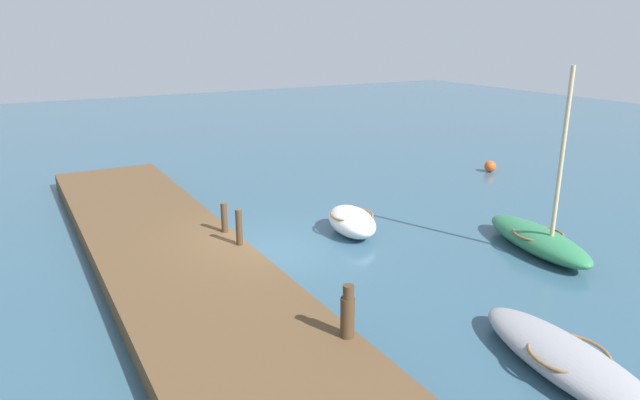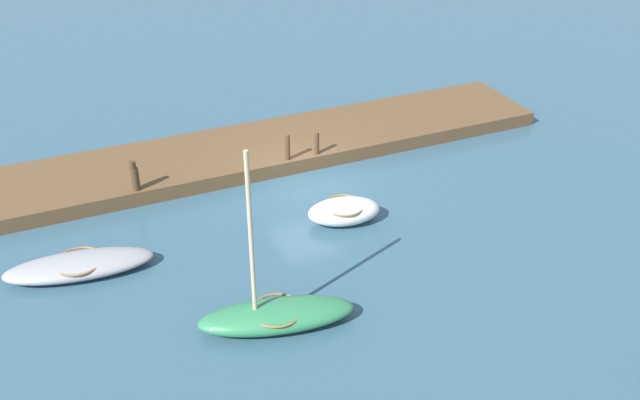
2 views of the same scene
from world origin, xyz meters
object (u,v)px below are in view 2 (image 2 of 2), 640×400
Objects in this scene: rowboat_grey at (79,265)px; mooring_post_mid_east at (135,179)px; rowboat_green at (276,314)px; mooring_post_mid_west at (288,147)px; dinghy_white at (344,211)px; mooring_post_east at (134,176)px; mooring_post_west at (317,143)px.

rowboat_grey is 5.46× the size of mooring_post_mid_east.
rowboat_green reaches higher than mooring_post_mid_east.
rowboat_green reaches higher than rowboat_grey.
dinghy_white is at bearing 96.21° from mooring_post_mid_west.
dinghy_white is at bearing 146.66° from mooring_post_mid_east.
rowboat_grey is at bearing 7.31° from dinghy_white.
mooring_post_mid_west reaches higher than mooring_post_mid_east.
mooring_post_mid_west is (0.43, -3.94, 0.63)m from dinghy_white.
mooring_post_east reaches higher than mooring_post_mid_east.
mooring_post_mid_west is (1.16, 0.00, 0.07)m from mooring_post_west.
mooring_post_east reaches higher than rowboat_grey.
dinghy_white is at bearing -121.59° from rowboat_green.
dinghy_white is at bearing 79.50° from mooring_post_west.
mooring_post_east is (2.14, -7.91, 0.70)m from rowboat_green.
rowboat_green reaches higher than mooring_post_mid_west.
mooring_post_east is at bearing 0.00° from mooring_post_mid_east.
rowboat_green is (-4.52, 4.53, 0.10)m from rowboat_grey.
mooring_post_mid_east is at bearing -117.55° from rowboat_grey.
mooring_post_mid_west is at bearing -149.11° from rowboat_grey.
rowboat_green is 8.65m from mooring_post_mid_west.
mooring_post_west is at bearing 180.00° from mooring_post_east.
mooring_post_east is (5.58, 0.00, 0.04)m from mooring_post_mid_west.
rowboat_grey is at bearing 22.97° from mooring_post_mid_west.
mooring_post_mid_east is at bearing -62.32° from rowboat_green.
mooring_post_west is (-4.60, -7.91, 0.59)m from rowboat_green.
mooring_post_west is at bearing -107.50° from rowboat_green.
mooring_post_mid_east is (5.99, -3.94, 0.53)m from dinghy_white.
rowboat_grey is 8.68m from mooring_post_mid_west.
dinghy_white is 3.17× the size of mooring_post_mid_east.
dinghy_white is at bearing -175.93° from rowboat_grey.
rowboat_green is 8.20m from mooring_post_mid_east.
rowboat_green is (3.87, 3.97, -0.03)m from dinghy_white.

